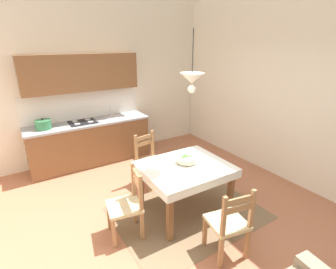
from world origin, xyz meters
TOP-DOWN VIEW (x-y plane):
  - ground_plane at (0.00, 0.00)m, footprint 5.84×6.13m
  - wall_back at (0.00, 2.82)m, footprint 5.84×0.12m
  - wall_right at (2.68, 0.00)m, footprint 0.12×6.13m
  - area_rug at (0.48, -0.03)m, footprint 2.10×1.60m
  - kitchen_cabinetry at (-0.20, 2.49)m, footprint 2.41×0.63m
  - dining_table at (0.48, 0.07)m, footprint 1.24×1.05m
  - dining_chair_tv_side at (-0.44, 0.06)m, footprint 0.49×0.49m
  - dining_chair_kitchen_side at (0.42, 1.04)m, footprint 0.48×0.48m
  - dining_chair_camera_side at (0.41, -0.90)m, footprint 0.49×0.49m
  - fruit_bowl at (0.55, 0.13)m, footprint 0.30×0.30m
  - pendant_lamp at (0.59, 0.12)m, footprint 0.32×0.32m

SIDE VIEW (x-z plane):
  - ground_plane at x=0.00m, z-range -0.10..0.00m
  - area_rug at x=0.48m, z-range 0.00..0.01m
  - dining_chair_tv_side at x=-0.44m, z-range -0.02..0.91m
  - dining_chair_kitchen_side at x=0.42m, z-range -0.02..0.91m
  - dining_chair_camera_side at x=0.41m, z-range -0.02..0.91m
  - dining_table at x=0.48m, z-range 0.25..1.00m
  - fruit_bowl at x=0.55m, z-range 0.75..0.87m
  - kitchen_cabinetry at x=-0.20m, z-range -0.24..1.96m
  - pendant_lamp at x=0.59m, z-range 1.56..2.36m
  - wall_back at x=0.00m, z-range 0.00..3.98m
  - wall_right at x=2.68m, z-range 0.00..3.98m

